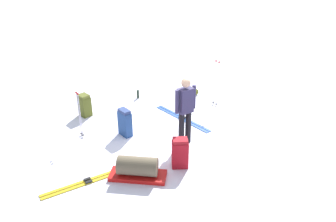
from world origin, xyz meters
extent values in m
plane|color=white|center=(0.00, 0.00, 0.00)|extent=(80.00, 80.00, 0.00)
cylinder|color=black|center=(0.42, 0.38, 0.42)|extent=(0.14, 0.14, 0.85)
cylinder|color=black|center=(0.48, 0.19, 0.42)|extent=(0.14, 0.14, 0.85)
cube|color=#2D284B|center=(0.45, 0.28, 1.15)|extent=(0.31, 0.39, 0.60)
cylinder|color=#2D284B|center=(0.38, 0.51, 1.18)|extent=(0.09, 0.09, 0.58)
cylinder|color=#2D284B|center=(0.52, 0.05, 1.18)|extent=(0.09, 0.09, 0.58)
sphere|color=tan|center=(0.45, 0.28, 1.59)|extent=(0.22, 0.22, 0.22)
cube|color=#2E55A7|center=(-0.72, 0.60, 0.01)|extent=(1.84, 0.89, 0.02)
cube|color=black|center=(-0.72, 0.60, 0.04)|extent=(0.15, 0.12, 0.03)
cube|color=#2E55A7|center=(-0.76, 0.69, 0.01)|extent=(1.84, 0.89, 0.02)
cube|color=black|center=(-0.76, 0.69, 0.04)|extent=(0.15, 0.12, 0.03)
cube|color=gold|center=(1.22, -2.14, 0.01)|extent=(0.54, 1.92, 0.02)
cube|color=black|center=(1.22, -2.14, 0.04)|extent=(0.09, 0.15, 0.03)
cube|color=gold|center=(1.32, -2.12, 0.01)|extent=(0.54, 1.92, 0.02)
cube|color=black|center=(1.32, -2.12, 0.04)|extent=(0.09, 0.15, 0.03)
cube|color=navy|center=(-0.36, -1.02, 0.32)|extent=(0.41, 0.33, 0.64)
cube|color=navy|center=(-0.36, -1.02, 0.68)|extent=(0.37, 0.29, 0.08)
cube|color=#4D531D|center=(-1.74, -1.88, 0.28)|extent=(0.40, 0.38, 0.56)
cube|color=brown|center=(-1.74, -1.88, 0.60)|extent=(0.36, 0.34, 0.08)
cube|color=maroon|center=(1.32, -0.14, 0.31)|extent=(0.33, 0.40, 0.62)
cube|color=maroon|center=(1.32, -0.14, 0.66)|extent=(0.30, 0.36, 0.08)
cylinder|color=#B6B7C2|center=(-1.31, 1.83, 0.66)|extent=(0.02, 0.02, 1.33)
sphere|color=#A51919|center=(-1.31, 1.83, 1.36)|extent=(0.05, 0.05, 0.05)
cylinder|color=black|center=(-1.31, 1.83, 0.06)|extent=(0.07, 0.07, 0.01)
cylinder|color=#B6B7C2|center=(-1.19, 1.87, 0.66)|extent=(0.02, 0.02, 1.33)
sphere|color=#A51919|center=(-1.19, 1.87, 1.36)|extent=(0.05, 0.05, 0.05)
cylinder|color=black|center=(-1.19, 1.87, 0.06)|extent=(0.07, 0.07, 0.01)
cylinder|color=#B1ADC7|center=(-0.66, -2.09, 0.58)|extent=(0.02, 0.02, 1.16)
sphere|color=#A51919|center=(-0.66, -2.09, 1.19)|extent=(0.05, 0.05, 0.05)
cylinder|color=black|center=(-0.66, -2.09, 0.06)|extent=(0.07, 0.07, 0.01)
cylinder|color=#B1ADC7|center=(-0.57, -2.06, 0.58)|extent=(0.02, 0.02, 1.16)
sphere|color=#A51919|center=(-0.57, -2.06, 1.19)|extent=(0.05, 0.05, 0.05)
cylinder|color=black|center=(-0.57, -2.06, 0.06)|extent=(0.07, 0.07, 0.01)
cube|color=red|center=(1.43, -1.11, 0.04)|extent=(0.90, 1.27, 0.09)
cylinder|color=brown|center=(1.43, -1.11, 0.29)|extent=(0.71, 0.92, 0.40)
cylinder|color=#535719|center=(-2.03, 1.38, 0.09)|extent=(0.42, 0.57, 0.18)
cylinder|color=black|center=(-2.42, -0.21, 0.13)|extent=(0.07, 0.07, 0.26)
camera|label=1|loc=(7.35, -2.31, 4.65)|focal=37.94mm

